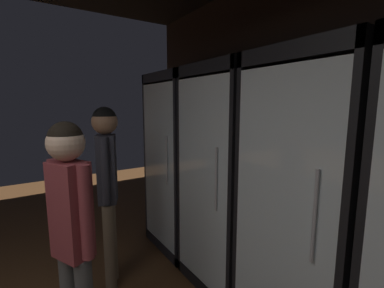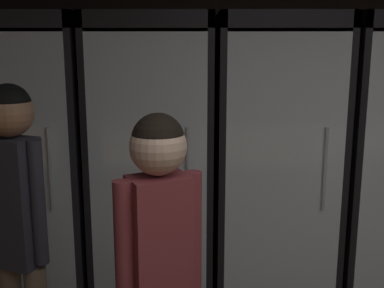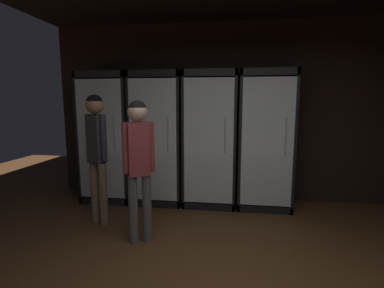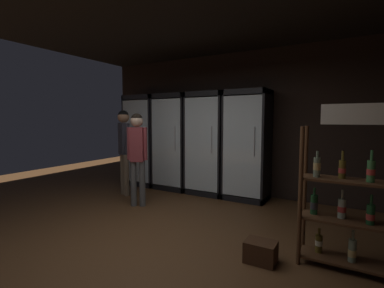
% 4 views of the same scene
% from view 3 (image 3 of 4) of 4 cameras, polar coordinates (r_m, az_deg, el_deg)
% --- Properties ---
extents(wall_back, '(6.00, 0.06, 2.80)m').
position_cam_3_polar(wall_back, '(4.61, 9.38, 6.23)').
color(wall_back, black).
rests_on(wall_back, ground).
extents(cooler_far_left, '(0.78, 0.64, 2.02)m').
position_cam_3_polar(cooler_far_left, '(4.75, -16.10, 1.11)').
color(cooler_far_left, black).
rests_on(cooler_far_left, ground).
extents(cooler_left, '(0.78, 0.64, 2.02)m').
position_cam_3_polar(cooler_left, '(4.48, -6.65, 0.98)').
color(cooler_left, black).
rests_on(cooler_left, ground).
extents(cooler_center, '(0.78, 0.64, 2.02)m').
position_cam_3_polar(cooler_center, '(4.35, 3.71, 0.81)').
color(cooler_center, black).
rests_on(cooler_center, ground).
extents(cooler_right, '(0.78, 0.64, 2.02)m').
position_cam_3_polar(cooler_right, '(4.36, 14.37, 0.59)').
color(cooler_right, black).
rests_on(cooler_right, ground).
extents(shopper_near, '(0.30, 0.22, 1.66)m').
position_cam_3_polar(shopper_near, '(3.76, -18.63, 0.05)').
color(shopper_near, '#72604C').
rests_on(shopper_near, ground).
extents(shopper_far, '(0.32, 0.24, 1.59)m').
position_cam_3_polar(shopper_far, '(3.13, -10.67, -2.31)').
color(shopper_far, '#4C4C4C').
rests_on(shopper_far, ground).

